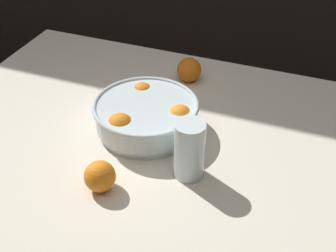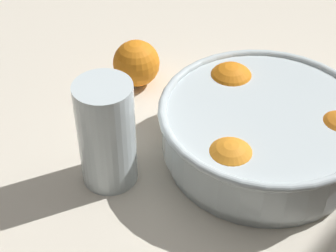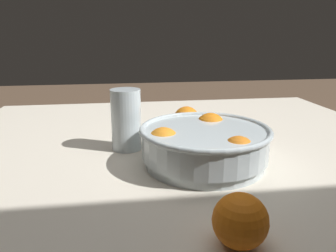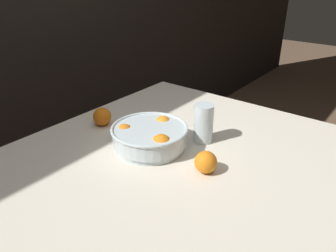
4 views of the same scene
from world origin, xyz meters
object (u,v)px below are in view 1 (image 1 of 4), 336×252
Objects in this scene: fruit_bowl at (146,115)px; orange_loose_front at (189,70)px; juice_glass at (189,151)px; orange_loose_near_bowl at (100,176)px.

fruit_bowl reaches higher than orange_loose_front.
fruit_bowl is 1.90× the size of juice_glass.
fruit_bowl reaches higher than orange_loose_near_bowl.
orange_loose_front is at bearing 86.32° from orange_loose_near_bowl.
juice_glass is 0.22m from orange_loose_near_bowl.
fruit_bowl is 0.21m from juice_glass.
fruit_bowl is 3.71× the size of orange_loose_front.
orange_loose_near_bowl is 0.98× the size of orange_loose_front.
orange_loose_near_bowl is at bearing -92.42° from fruit_bowl.
juice_glass is at bearing -71.11° from orange_loose_front.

